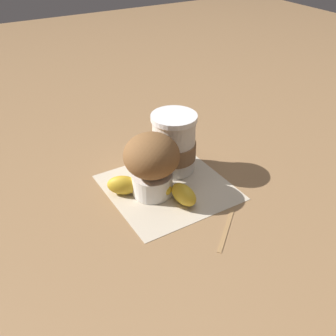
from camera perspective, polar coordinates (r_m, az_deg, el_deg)
name	(u,v)px	position (r m, az deg, el deg)	size (l,w,h in m)	color
ground_plane	(168,187)	(0.76, 0.00, -2.84)	(3.00, 3.00, 0.00)	#936D47
paper_napkin	(168,187)	(0.76, 0.00, -2.79)	(0.22, 0.22, 0.00)	beige
coffee_cup	(174,144)	(0.78, 0.84, 3.45)	(0.09, 0.09, 0.12)	silver
muffin	(151,161)	(0.71, -2.45, 0.96)	(0.10, 0.10, 0.12)	white
banana	(153,188)	(0.73, -2.14, -2.94)	(0.14, 0.13, 0.04)	gold
wooden_stirrer	(226,230)	(0.68, 8.44, -8.87)	(0.11, 0.01, 0.00)	#9E7547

